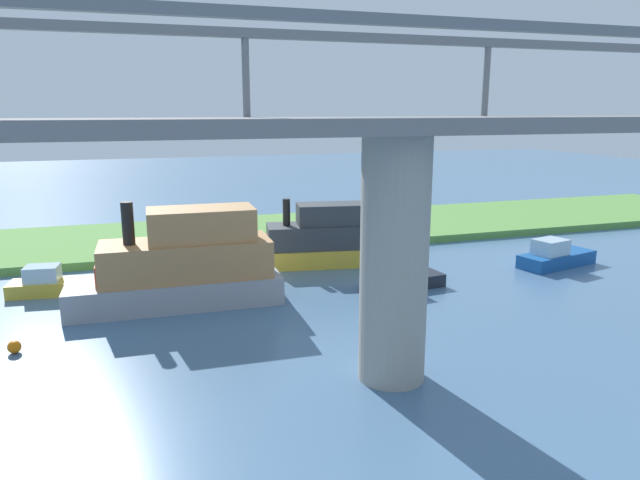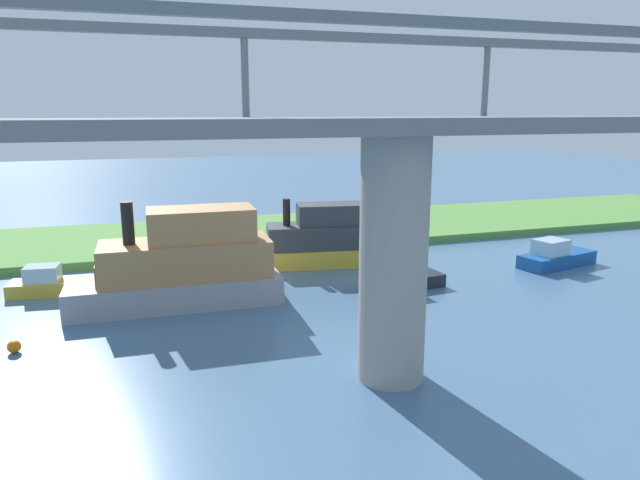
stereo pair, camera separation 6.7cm
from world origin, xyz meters
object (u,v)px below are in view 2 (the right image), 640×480
object	(u,v)px
bridge_pylon	(393,261)
pontoon_yellow	(318,240)
person_on_bank	(352,225)
riverboat_paddlewheel	(182,266)
motorboat_red	(53,284)
marker_buoy	(14,347)
mooring_post	(167,247)
houseboat_blue	(555,256)
motorboat_white	(401,279)

from	to	relation	value
bridge_pylon	pontoon_yellow	distance (m)	15.61
person_on_bank	riverboat_paddlewheel	size ratio (longest dim) A/B	0.14
bridge_pylon	motorboat_red	world-z (taller)	bridge_pylon
person_on_bank	marker_buoy	xyz separation A→B (m)	(19.23, 13.98, -0.95)
motorboat_red	marker_buoy	xyz separation A→B (m)	(0.59, 7.55, -0.28)
mooring_post	pontoon_yellow	distance (m)	9.35
houseboat_blue	bridge_pylon	bearing A→B (deg)	33.95
marker_buoy	pontoon_yellow	bearing A→B (deg)	-149.63
person_on_bank	mooring_post	xyz separation A→B (m)	(12.70, 1.44, -0.34)
mooring_post	riverboat_paddlewheel	bearing A→B (deg)	91.52
person_on_bank	motorboat_white	size ratio (longest dim) A/B	0.31
bridge_pylon	houseboat_blue	distance (m)	19.05
mooring_post	motorboat_red	size ratio (longest dim) A/B	0.16
person_on_bank	houseboat_blue	distance (m)	13.51
motorboat_white	pontoon_yellow	size ratio (longest dim) A/B	0.55
person_on_bank	riverboat_paddlewheel	world-z (taller)	riverboat_paddlewheel
mooring_post	marker_buoy	size ratio (longest dim) A/B	1.46
motorboat_red	riverboat_paddlewheel	bearing A→B (deg)	149.86
bridge_pylon	person_on_bank	bearing A→B (deg)	-107.32
motorboat_red	houseboat_blue	bearing A→B (deg)	172.87
riverboat_paddlewheel	marker_buoy	size ratio (longest dim) A/B	19.93
mooring_post	riverboat_paddlewheel	world-z (taller)	riverboat_paddlewheel
mooring_post	motorboat_red	xyz separation A→B (m)	(5.94, 4.99, -0.33)
bridge_pylon	motorboat_red	xyz separation A→B (m)	(12.29, -13.92, -3.67)
riverboat_paddlewheel	pontoon_yellow	distance (m)	9.67
pontoon_yellow	riverboat_paddlewheel	bearing A→B (deg)	30.30
person_on_bank	bridge_pylon	bearing A→B (deg)	72.68
riverboat_paddlewheel	marker_buoy	world-z (taller)	riverboat_paddlewheel
mooring_post	riverboat_paddlewheel	size ratio (longest dim) A/B	0.07
person_on_bank	pontoon_yellow	xyz separation A→B (m)	(4.13, 5.13, 0.29)
riverboat_paddlewheel	motorboat_white	distance (m)	11.11
motorboat_white	mooring_post	bearing A→B (deg)	-40.74
mooring_post	riverboat_paddlewheel	distance (m)	8.63
riverboat_paddlewheel	pontoon_yellow	size ratio (longest dim) A/B	1.22
riverboat_paddlewheel	motorboat_white	world-z (taller)	riverboat_paddlewheel
person_on_bank	riverboat_paddlewheel	bearing A→B (deg)	38.75
mooring_post	motorboat_white	distance (m)	14.79
marker_buoy	bridge_pylon	bearing A→B (deg)	153.69
riverboat_paddlewheel	pontoon_yellow	bearing A→B (deg)	-149.70
bridge_pylon	houseboat_blue	size ratio (longest dim) A/B	1.57
bridge_pylon	marker_buoy	bearing A→B (deg)	-26.31
motorboat_red	marker_buoy	bearing A→B (deg)	85.53
motorboat_white	marker_buoy	distance (m)	17.97
person_on_bank	riverboat_paddlewheel	distance (m)	16.00
mooring_post	houseboat_blue	world-z (taller)	houseboat_blue
person_on_bank	mooring_post	size ratio (longest dim) A/B	1.91
mooring_post	motorboat_red	world-z (taller)	motorboat_red
mooring_post	person_on_bank	bearing A→B (deg)	-173.53
bridge_pylon	motorboat_white	bearing A→B (deg)	-117.67
bridge_pylon	motorboat_white	world-z (taller)	bridge_pylon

